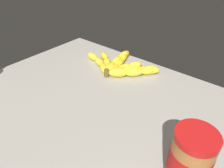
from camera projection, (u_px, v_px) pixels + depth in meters
The scene contains 3 objects.
ground_plane at pixel (102, 107), 70.89cm from camera, with size 96.78×70.57×3.56cm, color gray.
banana_bunch at pixel (120, 66), 87.68cm from camera, with size 34.74×22.25×3.72cm.
peanut_butter_jar at pixel (190, 160), 42.68cm from camera, with size 8.70×8.70×15.03cm.
Camera 1 is at (37.44, -39.73, 44.24)cm, focal length 33.44 mm.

